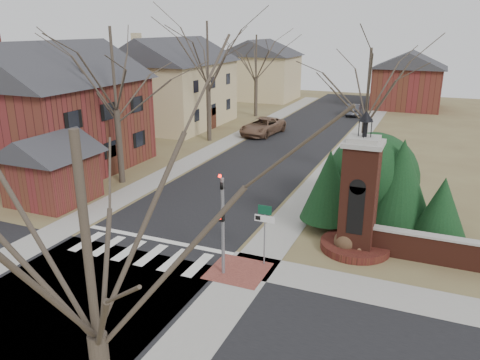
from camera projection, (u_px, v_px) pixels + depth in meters
The scene contains 30 objects.
ground at pixel (130, 261), 20.67m from camera, with size 120.00×120.00×0.00m, color brown.
main_street at pixel (283, 148), 39.92m from camera, with size 8.00×70.00×0.01m, color black.
cross_street at pixel (83, 294), 18.04m from camera, with size 120.00×8.00×0.01m, color black.
crosswalk_zone at pixel (140, 253), 21.37m from camera, with size 8.00×2.20×0.02m, color silver.
stop_bar at pixel (158, 240), 22.68m from camera, with size 8.00×0.35×0.02m, color silver.
sidewalk_right_main at pixel (344, 154), 38.00m from camera, with size 2.00×60.00×0.02m, color gray.
sidewalk_left at pixel (227, 142), 41.84m from camera, with size 2.00×60.00×0.02m, color gray.
curb_apron at pixel (238, 271), 19.77m from camera, with size 2.40×2.40×0.02m, color brown.
traffic_signal_pole at pixel (222, 216), 18.78m from camera, with size 0.28×0.41×4.50m.
sign_post at pixel (264, 223), 19.73m from camera, with size 0.90×0.07×2.75m.
brick_gate_monument at pixel (359, 206), 21.04m from camera, with size 3.20×3.20×6.47m.
brick_garden_wall at pixel (463, 254), 19.85m from camera, with size 7.50×0.50×1.30m.
house_brick_left at pixel (55, 104), 32.77m from camera, with size 9.80×11.80×9.42m.
house_stucco_left at pixel (173, 81), 47.85m from camera, with size 9.80×12.80×9.28m.
garage_left at pixel (50, 165), 27.05m from camera, with size 4.80×4.80×4.29m.
house_distant_left at pixel (259, 68), 65.79m from camera, with size 10.80×8.80×8.53m.
house_distant_right at pixel (408, 79), 58.59m from camera, with size 8.80×8.80×7.30m.
evergreen_near at pixel (329, 185), 23.42m from camera, with size 2.80×2.80×4.10m.
evergreen_mid at pixel (401, 180), 23.16m from camera, with size 3.40×3.40×4.70m.
evergreen_far at pixel (442, 206), 21.76m from camera, with size 2.40×2.40×3.30m.
evergreen_mass at pixel (373, 173), 24.91m from camera, with size 4.80×4.80×4.80m, color black.
bare_tree_0 at pixel (113, 63), 28.73m from camera, with size 8.05×8.05×11.15m.
bare_tree_1 at pixel (208, 49), 40.01m from camera, with size 8.40×8.40×11.64m.
bare_tree_2 at pixel (256, 53), 51.88m from camera, with size 7.35×7.35×10.19m.
bare_tree_3 at pixel (369, 79), 29.82m from camera, with size 7.00×7.00×9.70m.
bare_tree_4 at pixel (85, 226), 8.59m from camera, with size 6.65×6.65×9.21m.
pickup_truck at pixel (263, 126), 44.61m from camera, with size 2.63×5.71×1.59m, color brown.
distant_car at pixel (353, 110), 54.38m from camera, with size 1.41×4.06×1.34m, color #383940.
dry_shrub_left at pixel (345, 241), 21.36m from camera, with size 1.04×1.04×1.04m, color #4C3522.
dry_shrub_right at pixel (361, 247), 21.15m from camera, with size 0.73×0.73×0.73m, color brown.
Camera 1 is at (11.71, -15.16, 9.84)m, focal length 35.00 mm.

